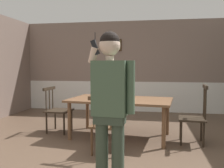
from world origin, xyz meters
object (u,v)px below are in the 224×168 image
chair_near_window (105,125)px  chair_by_doorway (58,110)px  dining_table (120,103)px  chair_at_table_head (194,117)px  person_figure (110,100)px

chair_near_window → chair_by_doorway: size_ratio=0.99×
dining_table → chair_near_window: 0.95m
chair_by_doorway → chair_at_table_head: chair_at_table_head is taller
person_figure → chair_near_window: bearing=-70.8°
chair_near_window → dining_table: bearing=88.5°
chair_at_table_head → dining_table: bearing=87.8°
dining_table → chair_near_window: chair_near_window is taller
chair_at_table_head → person_figure: 2.25m
chair_at_table_head → chair_near_window: bearing=122.2°
chair_near_window → chair_at_table_head: (1.45, 0.75, 0.03)m
chair_near_window → chair_by_doorway: 1.63m
dining_table → person_figure: 2.04m
chair_at_table_head → person_figure: (-1.18, -1.84, 0.52)m
chair_at_table_head → person_figure: bearing=152.1°
chair_by_doorway → chair_at_table_head: bearing=87.0°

